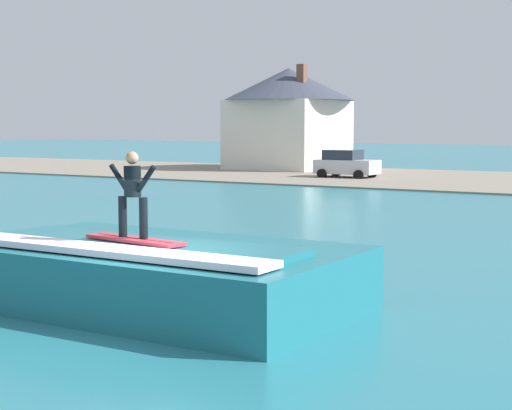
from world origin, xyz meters
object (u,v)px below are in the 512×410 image
at_px(surfboard, 135,240).
at_px(surfer, 133,190).
at_px(wave_crest, 154,274).
at_px(house_with_chimney, 289,112).
at_px(car_near_shore, 346,164).

height_order(surfboard, surfer, surfer).
bearing_deg(wave_crest, surfer, -95.94).
xyz_separation_m(surfboard, surfer, (-0.07, 0.04, 0.93)).
bearing_deg(surfer, surfboard, -31.59).
bearing_deg(house_with_chimney, car_near_shore, -41.26).
relative_size(car_near_shore, house_with_chimney, 0.39).
bearing_deg(surfer, wave_crest, 84.06).
height_order(wave_crest, house_with_chimney, house_with_chimney).
bearing_deg(wave_crest, house_with_chimney, 116.11).
relative_size(surfboard, house_with_chimney, 0.23).
bearing_deg(house_with_chimney, wave_crest, -63.89).
height_order(surfer, house_with_chimney, house_with_chimney).
distance_m(wave_crest, car_near_shore, 38.48).
distance_m(wave_crest, house_with_chimney, 48.64).
bearing_deg(house_with_chimney, surfer, -64.22).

